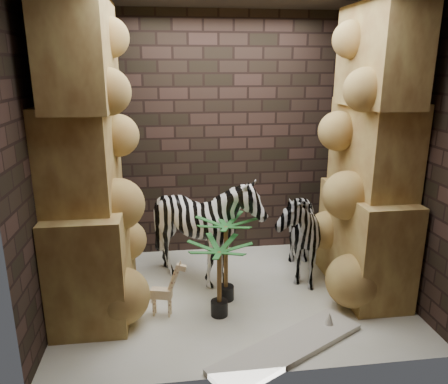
{
  "coord_description": "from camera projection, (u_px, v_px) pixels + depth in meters",
  "views": [
    {
      "loc": [
        -0.64,
        -4.06,
        2.35
      ],
      "look_at": [
        -0.08,
        0.15,
        1.11
      ],
      "focal_mm": 34.53,
      "sensor_mm": 36.0,
      "label": 1
    }
  ],
  "objects": [
    {
      "name": "zebra_left",
      "position": [
        206.0,
        235.0,
        4.71
      ],
      "size": [
        1.18,
        1.39,
        1.16
      ],
      "primitive_type": "imported",
      "rotation": [
        0.0,
        0.0,
        0.12
      ],
      "color": "white",
      "rests_on": "floor"
    },
    {
      "name": "palm_back",
      "position": [
        219.0,
        279.0,
        4.13
      ],
      "size": [
        0.36,
        0.36,
        0.77
      ],
      "primitive_type": null,
      "color": "#226925",
      "rests_on": "floor"
    },
    {
      "name": "rock_pillar_left",
      "position": [
        86.0,
        162.0,
        4.01
      ],
      "size": [
        0.68,
        1.3,
        3.0
      ],
      "primitive_type": null,
      "color": "#D4BF66",
      "rests_on": "floor"
    },
    {
      "name": "wall_front",
      "position": [
        262.0,
        194.0,
        2.99
      ],
      "size": [
        3.5,
        0.0,
        3.5
      ],
      "primitive_type": "plane",
      "rotation": [
        -1.57,
        0.0,
        0.0
      ],
      "color": "#36241F",
      "rests_on": "ground"
    },
    {
      "name": "wall_left",
      "position": [
        47.0,
        163.0,
        3.96
      ],
      "size": [
        0.0,
        3.0,
        3.0
      ],
      "primitive_type": "plane",
      "rotation": [
        1.57,
        0.0,
        1.57
      ],
      "color": "#36241F",
      "rests_on": "ground"
    },
    {
      "name": "wall_right",
      "position": [
        403.0,
        153.0,
        4.41
      ],
      "size": [
        0.0,
        3.0,
        3.0
      ],
      "primitive_type": "plane",
      "rotation": [
        1.57,
        0.0,
        -1.57
      ],
      "color": "#36241F",
      "rests_on": "ground"
    },
    {
      "name": "floor",
      "position": [
        233.0,
        295.0,
        4.6
      ],
      "size": [
        3.5,
        3.5,
        0.0
      ],
      "primitive_type": "plane",
      "color": "white",
      "rests_on": "ground"
    },
    {
      "name": "surfboard",
      "position": [
        288.0,
        348.0,
        3.7
      ],
      "size": [
        1.51,
        1.06,
        0.05
      ],
      "primitive_type": "cube",
      "rotation": [
        0.0,
        0.0,
        0.51
      ],
      "color": "beige",
      "rests_on": "floor"
    },
    {
      "name": "palm_front",
      "position": [
        226.0,
        259.0,
        4.4
      ],
      "size": [
        0.36,
        0.36,
        0.91
      ],
      "primitive_type": null,
      "color": "#226925",
      "rests_on": "floor"
    },
    {
      "name": "wall_back",
      "position": [
        219.0,
        137.0,
        5.37
      ],
      "size": [
        3.5,
        0.0,
        3.5
      ],
      "primitive_type": "plane",
      "rotation": [
        1.57,
        0.0,
        0.0
      ],
      "color": "#36241F",
      "rests_on": "ground"
    },
    {
      "name": "giraffe_toy",
      "position": [
        161.0,
        287.0,
        4.15
      ],
      "size": [
        0.32,
        0.18,
        0.6
      ],
      "primitive_type": null,
      "rotation": [
        0.0,
        0.0,
        -0.26
      ],
      "color": "#FFDFAB",
      "rests_on": "floor"
    },
    {
      "name": "zebra_right",
      "position": [
        294.0,
        221.0,
        4.93
      ],
      "size": [
        0.72,
        1.16,
        1.29
      ],
      "primitive_type": "imported",
      "rotation": [
        0.0,
        0.0,
        -0.13
      ],
      "color": "white",
      "rests_on": "floor"
    },
    {
      "name": "rock_pillar_right",
      "position": [
        372.0,
        154.0,
        4.36
      ],
      "size": [
        0.58,
        1.25,
        3.0
      ],
      "primitive_type": null,
      "color": "#D4BF66",
      "rests_on": "floor"
    }
  ]
}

